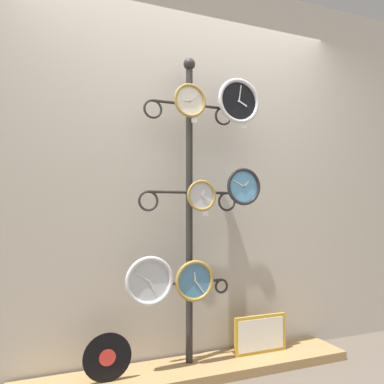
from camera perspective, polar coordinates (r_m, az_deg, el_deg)
The scene contains 14 objects.
shop_wall at distance 2.68m, azimuth -1.67°, elevation 4.59°, with size 4.40×0.04×2.80m.
low_shelf at distance 2.65m, azimuth 0.09°, elevation -25.54°, with size 2.20×0.36×0.06m.
display_stand at distance 2.51m, azimuth -0.43°, elevation -8.03°, with size 0.70×0.37×2.09m.
clock_top_center at distance 2.50m, azimuth -0.33°, elevation 13.74°, with size 0.22×0.04×0.22m.
clock_top_right at distance 2.64m, azimuth 7.11°, elevation 13.57°, with size 0.31×0.04×0.31m.
clock_middle_center at distance 2.44m, azimuth 1.42°, elevation -0.55°, with size 0.20×0.04×0.20m.
clock_middle_right at distance 2.57m, azimuth 7.83°, elevation 0.82°, with size 0.26×0.04×0.26m.
clock_bottom_left at distance 2.36m, azimuth -6.50°, elevation -13.30°, with size 0.30×0.04×0.30m.
clock_bottom_center at distance 2.46m, azimuth 0.47°, elevation -13.36°, with size 0.26×0.04×0.26m.
vinyl_record at distance 2.42m, azimuth -12.77°, elevation -23.38°, with size 0.28×0.01×0.28m.
picture_frame at distance 2.83m, azimuth 10.39°, elevation -20.54°, with size 0.40×0.02×0.26m.
price_tag_upper at distance 2.48m, azimuth 0.35°, elevation 10.85°, with size 0.04×0.00×0.03m.
price_tag_mid at distance 2.62m, azimuth 7.97°, elevation 9.90°, with size 0.04×0.00×0.03m.
price_tag_lower at distance 2.45m, azimuth 2.05°, elevation -3.34°, with size 0.04×0.00×0.03m.
Camera 1 is at (-0.91, -1.92, 1.05)m, focal length 35.00 mm.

